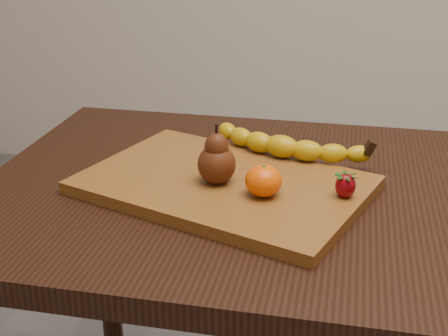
% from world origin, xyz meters
% --- Properties ---
extents(table, '(1.00, 0.70, 0.76)m').
position_xyz_m(table, '(0.00, 0.00, 0.66)').
color(table, black).
rests_on(table, ground).
extents(cutting_board, '(0.52, 0.43, 0.02)m').
position_xyz_m(cutting_board, '(-0.08, -0.03, 0.77)').
color(cutting_board, brown).
rests_on(cutting_board, table).
extents(banana, '(0.27, 0.13, 0.04)m').
position_xyz_m(banana, '(-0.00, 0.09, 0.80)').
color(banana, '#C9A309').
rests_on(banana, cutting_board).
extents(pear, '(0.08, 0.08, 0.10)m').
position_xyz_m(pear, '(-0.09, -0.04, 0.83)').
color(pear, '#4D200C').
rests_on(pear, cutting_board).
extents(mandarin, '(0.07, 0.07, 0.05)m').
position_xyz_m(mandarin, '(-0.01, -0.07, 0.80)').
color(mandarin, '#F35502').
rests_on(mandarin, cutting_board).
extents(strawberry, '(0.04, 0.04, 0.04)m').
position_xyz_m(strawberry, '(0.11, -0.05, 0.80)').
color(strawberry, maroon).
rests_on(strawberry, cutting_board).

